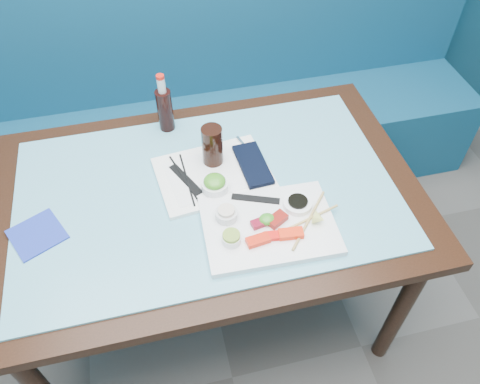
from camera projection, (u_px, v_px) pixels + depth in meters
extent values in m
cube|color=navy|center=(184.00, 151.00, 2.42)|extent=(3.00, 0.55, 0.45)
cube|color=navy|center=(168.00, 46.00, 2.20)|extent=(3.00, 0.12, 0.95)
cube|color=black|center=(207.00, 196.00, 1.54)|extent=(1.40, 0.90, 0.04)
cylinder|color=black|center=(401.00, 310.00, 1.68)|extent=(0.06, 0.06, 0.71)
cylinder|color=black|center=(51.00, 216.00, 1.97)|extent=(0.06, 0.06, 0.71)
cylinder|color=black|center=(328.00, 167.00, 2.16)|extent=(0.06, 0.06, 0.71)
cube|color=#5EA7BC|center=(206.00, 192.00, 1.53)|extent=(1.22, 0.76, 0.01)
cube|color=white|center=(269.00, 226.00, 1.41)|extent=(0.41, 0.30, 0.02)
cube|color=red|center=(258.00, 240.00, 1.36)|extent=(0.07, 0.04, 0.02)
cube|color=red|center=(274.00, 236.00, 1.37)|extent=(0.06, 0.04, 0.01)
cube|color=#FF2B0A|center=(291.00, 234.00, 1.37)|extent=(0.08, 0.04, 0.02)
cube|color=maroon|center=(259.00, 223.00, 1.40)|extent=(0.05, 0.04, 0.02)
cube|color=maroon|center=(277.00, 219.00, 1.41)|extent=(0.07, 0.06, 0.02)
ellipsoid|color=#368E20|center=(267.00, 219.00, 1.40)|extent=(0.06, 0.05, 0.03)
cylinder|color=white|center=(231.00, 239.00, 1.36)|extent=(0.07, 0.07, 0.02)
cylinder|color=olive|center=(231.00, 235.00, 1.34)|extent=(0.06, 0.06, 0.01)
cylinder|color=silver|center=(226.00, 215.00, 1.41)|extent=(0.09, 0.09, 0.03)
cylinder|color=beige|center=(226.00, 211.00, 1.40)|extent=(0.06, 0.06, 0.01)
cylinder|color=white|center=(298.00, 204.00, 1.45)|extent=(0.12, 0.12, 0.02)
cylinder|color=black|center=(298.00, 201.00, 1.44)|extent=(0.07, 0.07, 0.01)
cone|color=#FCFF78|center=(319.00, 219.00, 1.39)|extent=(0.05, 0.05, 0.04)
cube|color=black|center=(256.00, 199.00, 1.47)|extent=(0.15, 0.08, 0.00)
cylinder|color=tan|center=(306.00, 220.00, 1.41)|extent=(0.23, 0.07, 0.01)
cylinder|color=tan|center=(309.00, 220.00, 1.41)|extent=(0.17, 0.19, 0.01)
cube|color=white|center=(214.00, 174.00, 1.56)|extent=(0.40, 0.31, 0.01)
cube|color=white|center=(214.00, 173.00, 1.56)|extent=(0.33, 0.25, 0.00)
cylinder|color=white|center=(215.00, 186.00, 1.50)|extent=(0.10, 0.10, 0.03)
ellipsoid|color=#3E8C20|center=(215.00, 181.00, 1.48)|extent=(0.08, 0.08, 0.04)
cylinder|color=black|center=(212.00, 146.00, 1.54)|extent=(0.09, 0.09, 0.14)
cube|color=black|center=(253.00, 165.00, 1.57)|extent=(0.10, 0.21, 0.02)
cylinder|color=white|center=(244.00, 145.00, 1.64)|extent=(0.04, 0.09, 0.01)
cylinder|color=black|center=(185.00, 179.00, 1.53)|extent=(0.07, 0.24, 0.01)
cylinder|color=black|center=(187.00, 179.00, 1.53)|extent=(0.02, 0.24, 0.01)
cube|color=black|center=(186.00, 179.00, 1.54)|extent=(0.09, 0.16, 0.00)
cylinder|color=black|center=(165.00, 110.00, 1.67)|extent=(0.07, 0.07, 0.16)
cylinder|color=silver|center=(161.00, 85.00, 1.59)|extent=(0.04, 0.04, 0.05)
cylinder|color=red|center=(160.00, 77.00, 1.56)|extent=(0.03, 0.03, 0.01)
cube|color=#1C2E9A|center=(37.00, 234.00, 1.40)|extent=(0.19, 0.19, 0.01)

